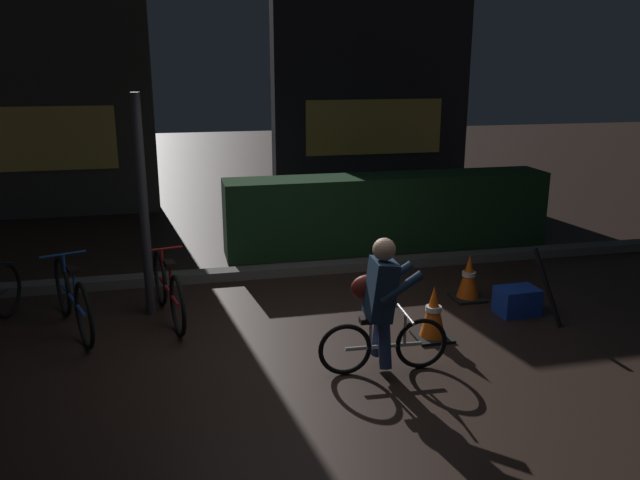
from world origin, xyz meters
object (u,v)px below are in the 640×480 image
closed_umbrella (547,287)px  street_post (143,208)px  traffic_cone_far (469,278)px  parked_bike_center_left (168,290)px  blue_crate (517,301)px  cyclist (381,305)px  parked_bike_left_mid (73,299)px  traffic_cone_near (433,313)px

closed_umbrella → street_post: bearing=54.4°
traffic_cone_far → closed_umbrella: bearing=-56.9°
parked_bike_center_left → traffic_cone_far: bearing=-104.0°
blue_crate → cyclist: (-1.89, -0.94, 0.48)m
blue_crate → cyclist: 2.17m
parked_bike_left_mid → cyclist: size_ratio=1.27×
cyclist → closed_umbrella: 2.21m
parked_bike_center_left → traffic_cone_near: parked_bike_center_left is taller
parked_bike_center_left → traffic_cone_far: parked_bike_center_left is taller
blue_crate → cyclist: bearing=-153.5°
closed_umbrella → parked_bike_left_mid: bearing=59.9°
traffic_cone_near → traffic_cone_far: traffic_cone_near is taller
traffic_cone_near → traffic_cone_far: bearing=48.6°
parked_bike_center_left → blue_crate: parked_bike_center_left is taller
blue_crate → parked_bike_center_left: bearing=169.2°
traffic_cone_far → street_post: bearing=174.4°
traffic_cone_near → traffic_cone_far: (0.83, 0.94, -0.01)m
parked_bike_left_mid → parked_bike_center_left: (0.96, 0.10, -0.01)m
traffic_cone_far → closed_umbrella: (0.52, -0.79, 0.13)m
parked_bike_center_left → blue_crate: bearing=-112.0°
parked_bike_left_mid → traffic_cone_near: 3.68m
parked_bike_left_mid → cyclist: 3.22m
cyclist → traffic_cone_near: bearing=38.9°
traffic_cone_far → cyclist: cyclist is taller
parked_bike_left_mid → closed_umbrella: 4.96m
parked_bike_left_mid → blue_crate: bearing=-116.9°
traffic_cone_near → blue_crate: 1.23m
parked_bike_center_left → parked_bike_left_mid: bearing=84.9°
parked_bike_left_mid → parked_bike_center_left: parked_bike_left_mid is taller
parked_bike_center_left → cyclist: (1.84, -1.66, 0.30)m
traffic_cone_near → traffic_cone_far: size_ratio=1.03×
traffic_cone_near → closed_umbrella: 1.36m
street_post → blue_crate: size_ratio=5.44×
street_post → traffic_cone_far: (3.61, -0.36, -0.94)m
traffic_cone_far → blue_crate: traffic_cone_far is taller
blue_crate → closed_umbrella: closed_umbrella is taller
parked_bike_left_mid → cyclist: (2.80, -1.56, 0.28)m
street_post → parked_bike_center_left: bearing=-42.3°
blue_crate → closed_umbrella: (0.19, -0.25, 0.24)m
parked_bike_left_mid → blue_crate: parked_bike_left_mid is taller
street_post → traffic_cone_far: size_ratio=4.44×
street_post → traffic_cone_far: bearing=-5.6°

